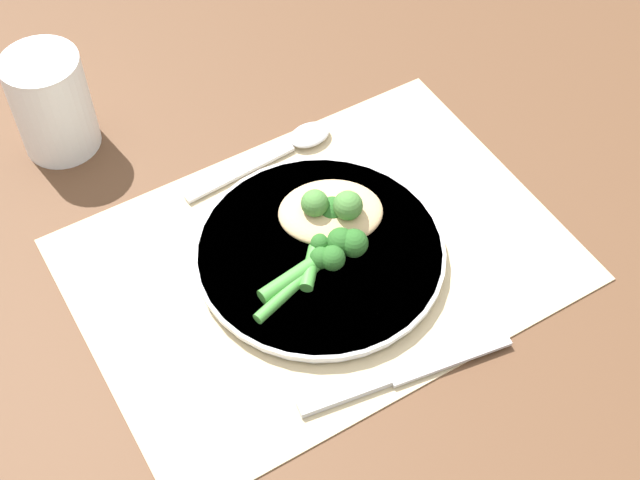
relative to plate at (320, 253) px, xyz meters
name	(u,v)px	position (x,y,z in m)	size (l,w,h in m)	color
ground_plane	(320,260)	(0.00, 0.00, -0.01)	(3.00, 3.00, 0.00)	brown
placemat	(320,259)	(0.00, 0.00, -0.01)	(0.47, 0.34, 0.00)	#C6B289
plate	(320,253)	(0.00, 0.00, 0.00)	(0.25, 0.25, 0.01)	white
chicken_fillet	(331,212)	(-0.03, -0.03, 0.02)	(0.13, 0.12, 0.02)	tan
pesto_dollop_primary	(348,205)	(-0.04, -0.01, 0.04)	(0.03, 0.03, 0.03)	#477F38
pesto_dollop_secondary	(315,203)	(-0.01, -0.03, 0.04)	(0.03, 0.03, 0.03)	#477F38
broccoli_stalk_front	(322,221)	(-0.01, -0.02, 0.02)	(0.09, 0.09, 0.03)	green
broccoli_stalk_right	(333,252)	(0.00, 0.02, 0.02)	(0.12, 0.04, 0.03)	green
broccoli_stalk_rear	(318,264)	(0.01, 0.02, 0.02)	(0.11, 0.05, 0.03)	green
knife	(403,373)	(0.00, 0.15, -0.01)	(0.21, 0.05, 0.01)	silver
spoon	(293,144)	(-0.05, -0.15, 0.00)	(0.18, 0.04, 0.01)	silver
water_glass	(52,104)	(0.16, -0.29, 0.05)	(0.08, 0.08, 0.12)	white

